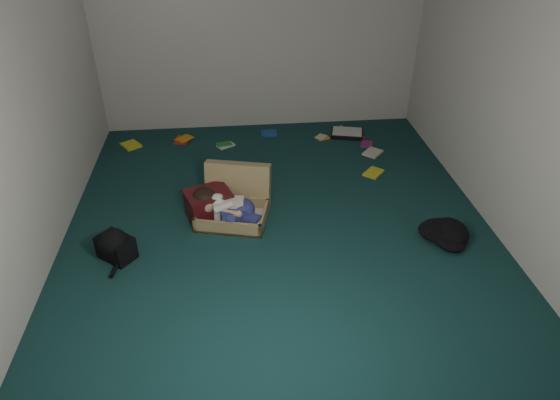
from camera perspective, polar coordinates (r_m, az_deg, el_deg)
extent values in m
plane|color=#133737|center=(4.83, -0.18, -2.51)|extent=(4.50, 4.50, 0.00)
plane|color=silver|center=(6.34, -2.36, 19.35)|extent=(4.50, 0.00, 4.50)
plane|color=silver|center=(2.27, 5.51, -8.83)|extent=(4.50, 0.00, 4.50)
plane|color=silver|center=(4.48, -26.99, 9.81)|extent=(0.00, 4.50, 4.50)
plane|color=silver|center=(4.82, 24.76, 11.85)|extent=(0.00, 4.50, 4.50)
cube|color=tan|center=(4.81, -5.49, -1.76)|extent=(0.74, 0.60, 0.15)
cube|color=silver|center=(4.83, -5.47, -2.11)|extent=(0.67, 0.54, 0.02)
cube|color=tan|center=(4.97, -4.82, 1.70)|extent=(0.68, 0.35, 0.48)
cube|color=white|center=(4.75, -5.81, -1.03)|extent=(0.29, 0.19, 0.20)
sphere|color=tan|center=(4.75, -8.36, -0.46)|extent=(0.18, 0.18, 0.18)
ellipsoid|color=black|center=(4.78, -8.66, 0.24)|extent=(0.23, 0.24, 0.20)
ellipsoid|color=navy|center=(4.73, -4.15, -1.10)|extent=(0.21, 0.24, 0.20)
cube|color=navy|center=(4.67, -5.28, -1.82)|extent=(0.25, 0.15, 0.13)
cube|color=navy|center=(4.65, -3.63, -2.25)|extent=(0.25, 0.21, 0.10)
sphere|color=white|center=(4.66, -2.50, -2.33)|extent=(0.10, 0.10, 0.10)
sphere|color=white|center=(4.62, -2.64, -2.89)|extent=(0.09, 0.09, 0.09)
cylinder|color=tan|center=(4.62, -5.61, -1.47)|extent=(0.18, 0.09, 0.06)
cube|color=#420D12|center=(4.86, -8.15, -0.67)|extent=(0.48, 0.43, 0.26)
cube|color=#420D12|center=(4.79, -8.28, 0.76)|extent=(0.51, 0.45, 0.02)
cube|color=black|center=(6.52, 7.67, 7.56)|extent=(0.47, 0.40, 0.05)
cube|color=white|center=(6.51, 7.69, 7.79)|extent=(0.42, 0.35, 0.01)
cube|color=yellow|center=(6.46, -16.66, 5.97)|extent=(0.19, 0.14, 0.02)
cube|color=red|center=(6.45, -11.08, 6.74)|extent=(0.24, 0.23, 0.02)
cube|color=white|center=(6.23, -6.21, 6.21)|extent=(0.19, 0.23, 0.02)
cube|color=#1C449B|center=(6.50, -1.25, 7.63)|extent=(0.20, 0.23, 0.02)
cube|color=orange|center=(6.41, 4.93, 7.12)|extent=(0.24, 0.22, 0.02)
cube|color=#24842F|center=(6.60, 6.97, 7.78)|extent=(0.20, 0.16, 0.02)
cube|color=#8C2366|center=(6.32, 9.88, 6.33)|extent=(0.24, 0.24, 0.02)
cube|color=beige|center=(6.12, 10.55, 5.31)|extent=(0.18, 0.22, 0.02)
cube|color=yellow|center=(5.69, 10.63, 3.05)|extent=(0.21, 0.24, 0.02)
cube|color=red|center=(6.52, 8.84, 7.29)|extent=(0.24, 0.22, 0.02)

